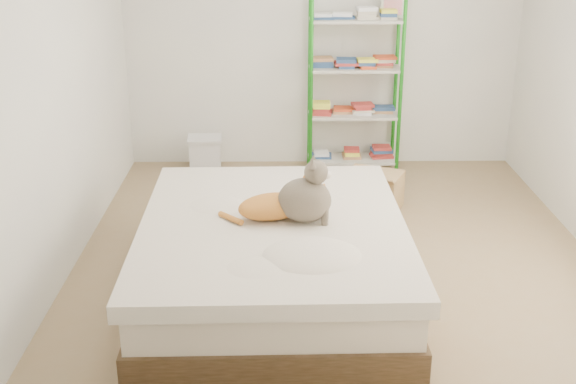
{
  "coord_description": "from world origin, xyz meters",
  "views": [
    {
      "loc": [
        -0.41,
        -4.88,
        2.39
      ],
      "look_at": [
        -0.36,
        -0.35,
        0.62
      ],
      "focal_mm": 45.0,
      "sensor_mm": 36.0,
      "label": 1
    }
  ],
  "objects_px": {
    "orange_cat": "(272,203)",
    "cardboard_box": "(373,190)",
    "shelf_unit": "(355,84)",
    "bed": "(273,259)",
    "white_bin": "(205,155)",
    "grey_cat": "(305,191)"
  },
  "relations": [
    {
      "from": "orange_cat",
      "to": "cardboard_box",
      "type": "xyz_separation_m",
      "value": [
        0.85,
        1.46,
        -0.48
      ]
    },
    {
      "from": "shelf_unit",
      "to": "bed",
      "type": "bearing_deg",
      "value": -106.78
    },
    {
      "from": "white_bin",
      "to": "shelf_unit",
      "type": "bearing_deg",
      "value": 5.24
    },
    {
      "from": "orange_cat",
      "to": "grey_cat",
      "type": "height_order",
      "value": "grey_cat"
    },
    {
      "from": "orange_cat",
      "to": "grey_cat",
      "type": "relative_size",
      "value": 1.27
    },
    {
      "from": "grey_cat",
      "to": "cardboard_box",
      "type": "distance_m",
      "value": 1.74
    },
    {
      "from": "orange_cat",
      "to": "bed",
      "type": "bearing_deg",
      "value": -98.86
    },
    {
      "from": "shelf_unit",
      "to": "cardboard_box",
      "type": "distance_m",
      "value": 1.24
    },
    {
      "from": "cardboard_box",
      "to": "white_bin",
      "type": "relative_size",
      "value": 1.57
    },
    {
      "from": "grey_cat",
      "to": "shelf_unit",
      "type": "distance_m",
      "value": 2.6
    },
    {
      "from": "cardboard_box",
      "to": "white_bin",
      "type": "height_order",
      "value": "same"
    },
    {
      "from": "orange_cat",
      "to": "shelf_unit",
      "type": "relative_size",
      "value": 0.3
    },
    {
      "from": "shelf_unit",
      "to": "orange_cat",
      "type": "bearing_deg",
      "value": -107.16
    },
    {
      "from": "orange_cat",
      "to": "white_bin",
      "type": "bearing_deg",
      "value": 89.3
    },
    {
      "from": "shelf_unit",
      "to": "white_bin",
      "type": "relative_size",
      "value": 4.72
    },
    {
      "from": "grey_cat",
      "to": "white_bin",
      "type": "relative_size",
      "value": 1.13
    },
    {
      "from": "bed",
      "to": "grey_cat",
      "type": "relative_size",
      "value": 5.15
    },
    {
      "from": "shelf_unit",
      "to": "cardboard_box",
      "type": "bearing_deg",
      "value": -85.51
    },
    {
      "from": "grey_cat",
      "to": "shelf_unit",
      "type": "relative_size",
      "value": 0.24
    },
    {
      "from": "grey_cat",
      "to": "cardboard_box",
      "type": "bearing_deg",
      "value": -18.07
    },
    {
      "from": "bed",
      "to": "cardboard_box",
      "type": "bearing_deg",
      "value": 59.79
    },
    {
      "from": "cardboard_box",
      "to": "white_bin",
      "type": "distance_m",
      "value": 1.76
    }
  ]
}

